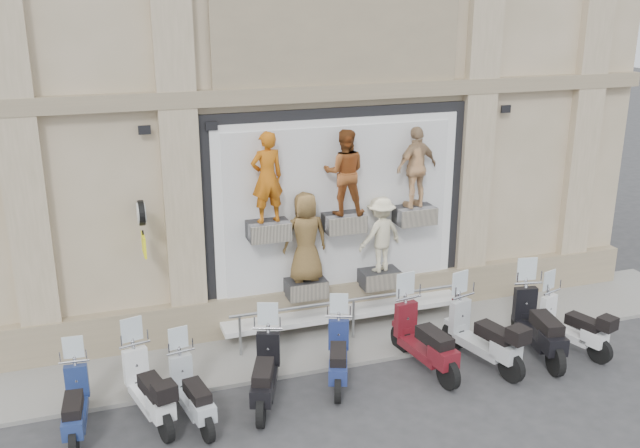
% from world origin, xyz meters
% --- Properties ---
extents(ground, '(90.00, 90.00, 0.00)m').
position_xyz_m(ground, '(0.00, 0.00, 0.00)').
color(ground, '#303033').
rests_on(ground, ground).
extents(sidewalk, '(16.00, 2.20, 0.08)m').
position_xyz_m(sidewalk, '(0.00, 2.10, 0.04)').
color(sidewalk, gray).
rests_on(sidewalk, ground).
extents(building, '(14.00, 8.60, 12.00)m').
position_xyz_m(building, '(0.00, 7.00, 6.00)').
color(building, '#C4AD8F').
rests_on(building, ground).
extents(shop_vitrine, '(5.60, 0.86, 4.30)m').
position_xyz_m(shop_vitrine, '(0.03, 2.75, 2.41)').
color(shop_vitrine, black).
rests_on(shop_vitrine, ground).
extents(guard_rail, '(5.06, 0.10, 0.93)m').
position_xyz_m(guard_rail, '(0.00, 2.00, 0.47)').
color(guard_rail, '#9EA0A5').
rests_on(guard_rail, ground).
extents(clock_sign_bracket, '(0.10, 0.80, 1.02)m').
position_xyz_m(clock_sign_bracket, '(-3.90, 2.47, 2.80)').
color(clock_sign_bracket, black).
rests_on(clock_sign_bracket, ground).
extents(scooter_a, '(0.66, 1.79, 1.42)m').
position_xyz_m(scooter_a, '(-5.29, 0.45, 0.71)').
color(scooter_a, navy).
rests_on(scooter_a, ground).
extents(scooter_b, '(1.01, 2.01, 1.57)m').
position_xyz_m(scooter_b, '(-4.15, 0.50, 0.78)').
color(scooter_b, white).
rests_on(scooter_b, ground).
extents(scooter_c, '(0.82, 1.83, 1.43)m').
position_xyz_m(scooter_c, '(-3.49, 0.23, 0.72)').
color(scooter_c, '#A5ABB3').
rests_on(scooter_c, ground).
extents(scooter_d, '(1.21, 2.01, 1.57)m').
position_xyz_m(scooter_d, '(-2.23, 0.37, 0.79)').
color(scooter_d, black).
rests_on(scooter_d, ground).
extents(scooter_e, '(1.13, 1.87, 1.46)m').
position_xyz_m(scooter_e, '(-0.83, 0.61, 0.73)').
color(scooter_e, navy).
rests_on(scooter_e, ground).
extents(scooter_f, '(0.89, 2.14, 1.69)m').
position_xyz_m(scooter_f, '(0.82, 0.52, 0.84)').
color(scooter_f, '#570E16').
rests_on(scooter_f, ground).
extents(scooter_g, '(1.08, 2.12, 1.66)m').
position_xyz_m(scooter_g, '(1.93, 0.34, 0.83)').
color(scooter_g, '#A7AAAE').
rests_on(scooter_g, ground).
extents(scooter_h, '(0.98, 2.21, 1.74)m').
position_xyz_m(scooter_h, '(3.14, 0.33, 0.87)').
color(scooter_h, black).
rests_on(scooter_h, ground).
extents(scooter_i, '(1.06, 1.88, 1.47)m').
position_xyz_m(scooter_i, '(3.87, 0.30, 0.73)').
color(scooter_i, white).
rests_on(scooter_i, ground).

